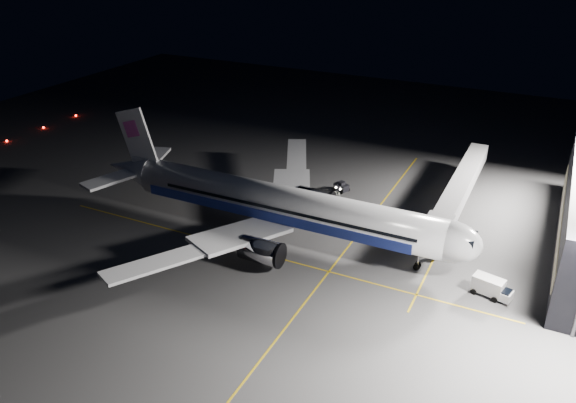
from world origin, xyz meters
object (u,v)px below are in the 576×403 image
Objects in this scene: baggage_tug at (341,187)px; airliner at (276,204)px; safety_cone_b at (313,214)px; safety_cone_c at (324,221)px; jet_bridge at (459,190)px; service_truck at (492,287)px; safety_cone_a at (293,192)px.

airliner is at bearing -76.51° from baggage_tug.
safety_cone_c reaches higher than safety_cone_b.
airliner is 1.79× the size of jet_bridge.
service_truck is 35.22m from baggage_tug.
baggage_tug is 8.61m from safety_cone_a.
baggage_tug is at bearing 98.71° from safety_cone_c.
airliner reaches higher than service_truck.
safety_cone_a is at bearing 139.92° from safety_cone_c.
jet_bridge is (23.08, 18.06, -0.58)m from airliner.
safety_cone_b is (2.40, 8.15, -4.89)m from airliner.
safety_cone_c is at bearing 51.85° from airliner.
safety_cone_b is at bearing 73.61° from airliner.
service_truck is (31.48, -2.11, -3.82)m from airliner.
jet_bridge is 63.83× the size of safety_cone_a.
safety_cone_a is 0.97× the size of safety_cone_b.
safety_cone_a is (-7.14, -4.77, -0.55)m from baggage_tug.
service_truck is at bearing -3.83° from airliner.
safety_cone_a is 8.68m from safety_cone_b.
service_truck reaches higher than safety_cone_c.
jet_bridge is at bearing 32.86° from safety_cone_c.
airliner is 31.79m from service_truck.
safety_cone_c is at bearing -147.14° from jet_bridge.
jet_bridge is 11.39× the size of baggage_tug.
baggage_tug is at bearing 86.08° from safety_cone_b.
safety_cone_c is (1.90, -12.38, -0.52)m from baggage_tug.
safety_cone_c is at bearing -58.34° from baggage_tug.
baggage_tug is (-28.36, 20.88, -0.52)m from service_truck.
safety_cone_a is at bearing 168.69° from service_truck.
airliner is at bearing -106.39° from safety_cone_b.
safety_cone_c is (-18.05, -11.66, -4.28)m from jet_bridge.
airliner is 19.52m from baggage_tug.
service_truck reaches higher than safety_cone_a.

